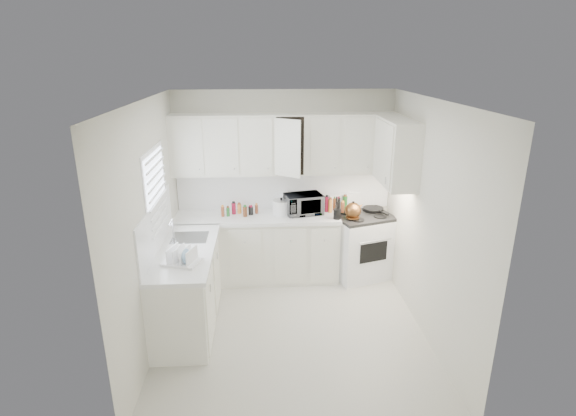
{
  "coord_description": "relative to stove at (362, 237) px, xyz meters",
  "views": [
    {
      "loc": [
        -0.31,
        -4.48,
        3.02
      ],
      "look_at": [
        0.0,
        0.7,
        1.25
      ],
      "focal_mm": 27.96,
      "sensor_mm": 36.0,
      "label": 1
    }
  ],
  "objects": [
    {
      "name": "sauce_right_3",
      "position": [
        -0.34,
        0.1,
        0.45
      ],
      "size": [
        0.06,
        0.06,
        0.19
      ],
      "primitive_type": "cylinder",
      "color": "black",
      "rests_on": "countertop_back"
    },
    {
      "name": "sauce_right_5",
      "position": [
        -0.23,
        0.1,
        0.45
      ],
      "size": [
        0.06,
        0.06,
        0.19
      ],
      "primitive_type": "cylinder",
      "color": "#216325",
      "rests_on": "countertop_back"
    },
    {
      "name": "utensil_crock",
      "position": [
        -0.4,
        -0.2,
        0.52
      ],
      "size": [
        0.14,
        0.14,
        0.32
      ],
      "primitive_type": null,
      "rotation": [
        0.0,
        0.0,
        0.31
      ],
      "color": "black",
      "rests_on": "countertop_back"
    },
    {
      "name": "wall_back",
      "position": [
        -1.08,
        0.3,
        0.71
      ],
      "size": [
        3.0,
        0.0,
        3.0
      ],
      "primitive_type": "plane",
      "rotation": [
        1.57,
        0.0,
        0.0
      ],
      "color": "silver",
      "rests_on": "ground"
    },
    {
      "name": "spice_left_3",
      "position": [
        -1.71,
        0.03,
        0.42
      ],
      "size": [
        0.06,
        0.06,
        0.13
      ],
      "primitive_type": "cylinder",
      "color": "orange",
      "rests_on": "countertop_back"
    },
    {
      "name": "wall_right",
      "position": [
        0.42,
        -1.3,
        0.71
      ],
      "size": [
        0.0,
        3.2,
        3.2
      ],
      "primitive_type": "plane",
      "rotation": [
        1.57,
        0.0,
        -1.57
      ],
      "color": "silver",
      "rests_on": "ground"
    },
    {
      "name": "spice_left_2",
      "position": [
        -1.78,
        0.12,
        0.42
      ],
      "size": [
        0.06,
        0.06,
        0.13
      ],
      "primitive_type": "cylinder",
      "color": "#B11737",
      "rests_on": "countertop_back"
    },
    {
      "name": "sauce_right_1",
      "position": [
        -0.45,
        0.1,
        0.45
      ],
      "size": [
        0.06,
        0.06,
        0.19
      ],
      "primitive_type": "cylinder",
      "color": "orange",
      "rests_on": "countertop_back"
    },
    {
      "name": "tea_kettle",
      "position": [
        -0.18,
        -0.16,
        0.47
      ],
      "size": [
        0.33,
        0.31,
        0.25
      ],
      "primitive_type": null,
      "rotation": [
        0.0,
        0.0,
        0.34
      ],
      "color": "brown",
      "rests_on": "stove"
    },
    {
      "name": "spice_left_4",
      "position": [
        -1.63,
        0.12,
        0.42
      ],
      "size": [
        0.06,
        0.06,
        0.13
      ],
      "primitive_type": "cylinder",
      "color": "brown",
      "rests_on": "countertop_back"
    },
    {
      "name": "window_blinds",
      "position": [
        -2.56,
        -0.95,
        0.96
      ],
      "size": [
        0.06,
        0.96,
        1.06
      ],
      "primitive_type": null,
      "color": "white",
      "rests_on": "wall_left"
    },
    {
      "name": "paper_towel",
      "position": [
        -1.09,
        0.22,
        0.49
      ],
      "size": [
        0.12,
        0.12,
        0.27
      ],
      "primitive_type": "cylinder",
      "color": "white",
      "rests_on": "countertop_back"
    },
    {
      "name": "sauce_right_4",
      "position": [
        -0.28,
        0.16,
        0.45
      ],
      "size": [
        0.06,
        0.06,
        0.19
      ],
      "primitive_type": "cylinder",
      "color": "brown",
      "rests_on": "countertop_back"
    },
    {
      "name": "dish_rack",
      "position": [
        -2.25,
        -1.45,
        0.46
      ],
      "size": [
        0.44,
        0.38,
        0.2
      ],
      "primitive_type": null,
      "rotation": [
        0.0,
        0.0,
        -0.31
      ],
      "color": "white",
      "rests_on": "countertop_left"
    },
    {
      "name": "upper_cabinets_right",
      "position": [
        0.25,
        -0.48,
        0.91
      ],
      "size": [
        0.33,
        0.9,
        0.8
      ],
      "primitive_type": null,
      "color": "silver",
      "rests_on": "wall_right"
    },
    {
      "name": "backsplash_left",
      "position": [
        -2.57,
        -1.1,
        0.63
      ],
      "size": [
        0.02,
        1.6,
        0.55
      ],
      "primitive_type": "cube",
      "color": "white",
      "rests_on": "wall_left"
    },
    {
      "name": "wall_front",
      "position": [
        -1.08,
        -2.9,
        0.71
      ],
      "size": [
        3.0,
        0.0,
        3.0
      ],
      "primitive_type": "plane",
      "rotation": [
        -1.57,
        0.0,
        0.0
      ],
      "color": "silver",
      "rests_on": "ground"
    },
    {
      "name": "countertop_back",
      "position": [
        -1.47,
        -0.01,
        0.33
      ],
      "size": [
        2.24,
        0.64,
        0.05
      ],
      "primitive_type": "cube",
      "color": "silver",
      "rests_on": "lower_cabinets_back"
    },
    {
      "name": "rice_cooker",
      "position": [
        -1.14,
        0.03,
        0.48
      ],
      "size": [
        0.28,
        0.28,
        0.23
      ],
      "primitive_type": null,
      "rotation": [
        0.0,
        0.0,
        0.24
      ],
      "color": "white",
      "rests_on": "countertop_back"
    },
    {
      "name": "spice_left_1",
      "position": [
        -1.86,
        0.03,
        0.42
      ],
      "size": [
        0.06,
        0.06,
        0.13
      ],
      "primitive_type": "cylinder",
      "color": "#216325",
      "rests_on": "countertop_back"
    },
    {
      "name": "sauce_right_2",
      "position": [
        -0.39,
        0.16,
        0.45
      ],
      "size": [
        0.06,
        0.06,
        0.19
      ],
      "primitive_type": "cylinder",
      "color": "brown",
      "rests_on": "countertop_back"
    },
    {
      "name": "lower_cabinets_left",
      "position": [
        -2.28,
        -1.1,
        -0.14
      ],
      "size": [
        0.6,
        1.6,
        0.9
      ],
      "primitive_type": null,
      "color": "silver",
      "rests_on": "floor"
    },
    {
      "name": "spice_left_0",
      "position": [
        -1.93,
        0.12,
        0.42
      ],
      "size": [
        0.06,
        0.06,
        0.13
      ],
      "primitive_type": "cylinder",
      "color": "brown",
      "rests_on": "countertop_back"
    },
    {
      "name": "spice_left_6",
      "position": [
        -1.48,
        0.12,
        0.42
      ],
      "size": [
        0.06,
        0.06,
        0.13
      ],
      "primitive_type": "cylinder",
      "color": "brown",
      "rests_on": "countertop_back"
    },
    {
      "name": "ceiling",
      "position": [
        -1.08,
        -1.3,
        2.01
      ],
      "size": [
        3.2,
        3.2,
        0.0
      ],
      "primitive_type": "plane",
      "rotation": [
        3.14,
        0.0,
        0.0
      ],
      "color": "white",
      "rests_on": "ground"
    },
    {
      "name": "upper_cabinets_back",
      "position": [
        -1.08,
        0.14,
        0.91
      ],
      "size": [
        3.0,
        0.33,
        0.8
      ],
      "primitive_type": null,
      "color": "silver",
      "rests_on": "wall_back"
    },
    {
      "name": "backsplash_back",
      "position": [
        -1.08,
        0.29,
        0.63
      ],
      "size": [
        2.98,
        0.02,
        0.55
      ],
      "primitive_type": "cube",
      "color": "white",
      "rests_on": "wall_back"
    },
    {
      "name": "countertop_left",
      "position": [
        -2.27,
        -1.1,
        0.33
      ],
      "size": [
        0.64,
        1.62,
        0.05
      ],
      "primitive_type": "cube",
      "color": "silver",
      "rests_on": "lower_cabinets_left"
    },
    {
      "name": "frying_pan",
      "position": [
        0.18,
        0.16,
        0.38
      ],
      "size": [
        0.46,
        0.56,
        0.04
      ],
      "primitive_type": null,
      "rotation": [
        0.0,
        0.0,
        0.43
      ],
      "color": "black",
      "rests_on": "stove"
    },
    {
      "name": "microwave",
      "position": [
        -0.83,
        0.04,
        0.53
      ],
      "size": [
        0.55,
        0.38,
        0.34
      ],
      "primitive_type": "imported",
      "rotation": [
        0.0,
        0.0,
        0.24
      ],
      "color": "gray",
      "rests_on": "countertop_back"
    },
    {
      "name": "floor",
      "position": [
        -1.08,
        -1.3,
        -0.59
      ],
      "size": [
        3.2,
        3.2,
        0.0
      ],
      "primitive_type": "plane",
      "color": "beige",
      "rests_on": "ground"
    },
    {
      "name": "spice_left_5",
      "position": [
        -1.56,
        0.03,
        0.42
      ],
      "size": [
        0.06,
        0.06,
        0.13
      ],
      "primitive_type": "cylinder",
      "color": "black",
      "rests_on": "countertop_back"
    },
    {
      "name": "sauce_right_0",
      "position": [
        -0.5,
        0.16,
        0.45
      ],
      "size": [
        0.06,
        0.06,
        0.19
      ],
      "primitive_type": "cylinder",
      "color": "#B11737",
      "rests_on": "countertop_back"
    },
    {
      "name": "lower_cabinets_back",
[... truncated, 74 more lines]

